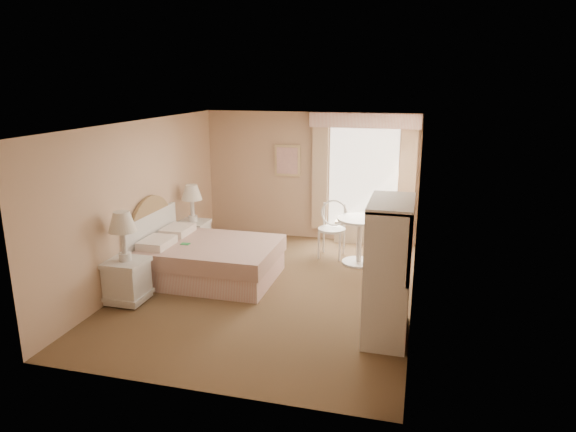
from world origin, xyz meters
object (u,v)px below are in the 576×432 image
(bed, at_px, (206,258))
(cafe_chair, at_px, (333,224))
(nightstand_near, at_px, (126,269))
(nightstand_far, at_px, (193,228))
(armoire, at_px, (388,281))
(round_table, at_px, (359,233))

(bed, xyz_separation_m, cafe_chair, (1.77, 1.60, 0.25))
(nightstand_near, distance_m, nightstand_far, 2.23)
(nightstand_near, distance_m, armoire, 3.66)
(nightstand_near, xyz_separation_m, round_table, (3.00, 2.45, 0.04))
(cafe_chair, bearing_deg, nightstand_near, -129.65)
(nightstand_far, xyz_separation_m, cafe_chair, (2.48, 0.50, 0.11))
(nightstand_far, xyz_separation_m, armoire, (3.65, -2.27, 0.24))
(nightstand_near, xyz_separation_m, cafe_chair, (2.48, 2.73, 0.09))
(bed, distance_m, nightstand_far, 1.32)
(nightstand_near, bearing_deg, nightstand_far, 90.00)
(cafe_chair, bearing_deg, bed, -135.28)
(bed, height_order, nightstand_near, nightstand_near)
(cafe_chair, height_order, armoire, armoire)
(armoire, bearing_deg, nightstand_near, 179.41)
(nightstand_far, bearing_deg, cafe_chair, 11.43)
(nightstand_near, height_order, cafe_chair, nightstand_near)
(nightstand_far, relative_size, armoire, 0.73)
(armoire, bearing_deg, nightstand_far, 148.15)
(round_table, distance_m, armoire, 2.58)
(cafe_chair, bearing_deg, round_table, -25.96)
(round_table, bearing_deg, nightstand_near, -140.72)
(bed, distance_m, cafe_chair, 2.40)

